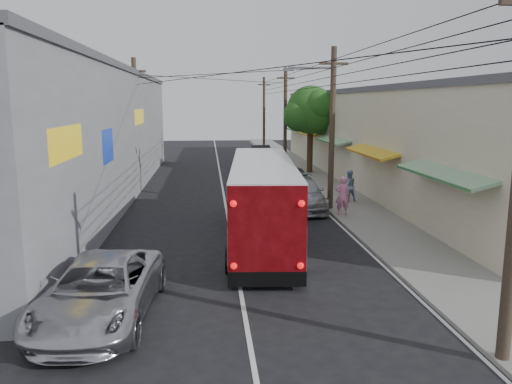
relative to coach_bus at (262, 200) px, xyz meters
The scene contains 13 objects.
ground 8.12m from the coach_bus, 98.73° to the right, with size 120.00×120.00×0.00m, color black.
sidewalk 13.33m from the coach_bus, 66.44° to the left, with size 3.00×80.00×0.12m, color slate.
building_right 17.26m from the coach_bus, 55.32° to the left, with size 7.09×40.00×6.25m.
building_left 14.18m from the coach_bus, 133.76° to the left, with size 7.20×36.00×7.25m.
utility_poles 12.85m from the coach_bus, 81.25° to the left, with size 11.80×45.28×8.00m.
street_tree 19.26m from the coach_bus, 72.67° to the left, with size 4.40×4.00×6.60m.
coach_bus is the anchor object (origin of this frame).
jeepney 8.43m from the coach_bus, 125.03° to the right, with size 2.52×5.47×1.52m, color silver.
parked_suv 6.31m from the coach_bus, 65.48° to the left, with size 2.18×5.36×1.56m, color #96959D.
parked_car_mid 12.70m from the coach_bus, 74.46° to the left, with size 1.56×3.87×1.32m, color #232428.
parked_car_far 25.30m from the coach_bus, 84.12° to the left, with size 1.66×4.77×1.57m, color black.
pedestrian_near 5.55m from the coach_bus, 40.52° to the left, with size 0.67×0.44×1.84m, color pink.
pedestrian_far 8.72m from the coach_bus, 51.50° to the left, with size 0.81×0.63×1.66m, color #7F99B9.
Camera 1 is at (-0.86, -11.12, 5.40)m, focal length 35.00 mm.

